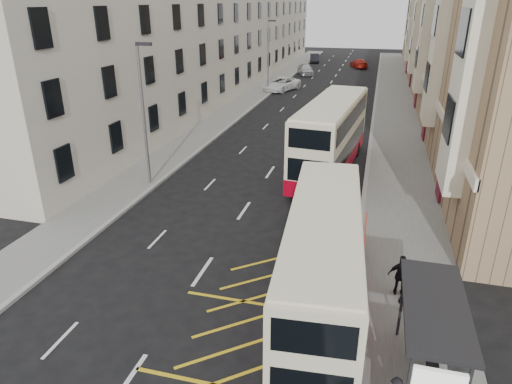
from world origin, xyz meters
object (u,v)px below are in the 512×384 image
(white_van, at_px, (282,84))
(street_lamp_far, at_px, (269,53))
(pedestrian_far, at_px, (401,275))
(car_red, at_px, (359,63))
(double_decker_rear, at_px, (331,136))
(pedestrian_mid, at_px, (412,284))
(bus_shelter, at_px, (439,336))
(car_dark, at_px, (315,58))
(car_silver, at_px, (305,69))
(street_lamp_near, at_px, (144,108))
(double_decker_front, at_px, (322,266))

(white_van, bearing_deg, street_lamp_far, -98.22)
(pedestrian_far, xyz_separation_m, car_red, (-4.90, 62.77, -0.25))
(double_decker_rear, height_order, white_van, double_decker_rear)
(street_lamp_far, distance_m, car_red, 26.89)
(double_decker_rear, distance_m, pedestrian_mid, 14.19)
(bus_shelter, bearing_deg, pedestrian_mid, 94.52)
(street_lamp_far, xyz_separation_m, double_decker_rear, (9.96, -24.84, -2.32))
(car_dark, bearing_deg, white_van, -98.25)
(bus_shelter, xyz_separation_m, car_dark, (-13.54, 72.58, -1.40))
(car_silver, height_order, car_red, car_silver)
(pedestrian_mid, xyz_separation_m, white_van, (-13.22, 40.38, -0.20))
(street_lamp_near, xyz_separation_m, white_van, (1.15, 32.11, -3.85))
(double_decker_front, distance_m, car_red, 64.66)
(pedestrian_mid, bearing_deg, white_van, 89.68)
(pedestrian_mid, distance_m, white_van, 42.49)
(car_dark, bearing_deg, car_silver, -95.18)
(street_lamp_far, bearing_deg, car_red, 69.96)
(street_lamp_near, distance_m, car_silver, 45.36)
(car_red, bearing_deg, double_decker_rear, 72.95)
(pedestrian_mid, bearing_deg, car_silver, 84.64)
(bus_shelter, distance_m, car_red, 67.63)
(double_decker_rear, xyz_separation_m, white_van, (-8.81, 26.96, -1.54))
(street_lamp_near, relative_size, car_red, 1.65)
(street_lamp_near, bearing_deg, car_red, 80.59)
(double_decker_rear, bearing_deg, white_van, 113.77)
(street_lamp_near, height_order, street_lamp_far, same)
(car_dark, distance_m, car_red, 9.51)
(street_lamp_near, height_order, double_decker_rear, street_lamp_near)
(car_red, bearing_deg, pedestrian_mid, 76.72)
(street_lamp_far, xyz_separation_m, car_dark, (1.15, 30.19, -3.90))
(pedestrian_far, bearing_deg, street_lamp_near, -28.80)
(double_decker_rear, bearing_deg, pedestrian_mid, -66.17)
(double_decker_rear, xyz_separation_m, pedestrian_far, (4.05, -12.94, -1.37))
(street_lamp_far, height_order, car_dark, street_lamp_far)
(double_decker_rear, bearing_deg, street_lamp_near, -146.96)
(double_decker_front, bearing_deg, white_van, 99.23)
(bus_shelter, bearing_deg, car_red, 94.73)
(white_van, xyz_separation_m, car_dark, (0.00, 28.07, -0.05))
(pedestrian_mid, xyz_separation_m, car_dark, (-13.22, 68.46, -0.24))
(street_lamp_near, distance_m, double_decker_rear, 11.46)
(street_lamp_near, bearing_deg, white_van, 87.95)
(white_van, xyz_separation_m, car_silver, (0.80, 13.04, 0.02))
(double_decker_rear, bearing_deg, street_lamp_far, 117.52)
(street_lamp_far, distance_m, car_dark, 30.46)
(bus_shelter, bearing_deg, white_van, 106.93)
(bus_shelter, xyz_separation_m, car_red, (-5.58, 67.38, -1.43))
(bus_shelter, height_order, white_van, bus_shelter)
(street_lamp_near, height_order, car_red, street_lamp_near)
(street_lamp_far, height_order, white_van, street_lamp_far)
(pedestrian_far, height_order, car_silver, pedestrian_far)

